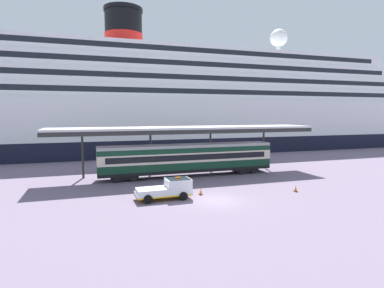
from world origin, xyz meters
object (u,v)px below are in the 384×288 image
cruise_ship (94,104)px  traffic_cone_mid (201,191)px  traffic_cone_near (296,188)px  train_carriage (188,158)px  service_truck (169,188)px

cruise_ship → traffic_cone_mid: 44.17m
cruise_ship → traffic_cone_near: bearing=-66.7°
train_carriage → traffic_cone_near: train_carriage is taller
service_truck → traffic_cone_mid: size_ratio=6.73×
service_truck → traffic_cone_mid: bearing=7.0°
train_carriage → traffic_cone_mid: size_ratio=28.82×
service_truck → traffic_cone_mid: 3.46m
cruise_ship → service_truck: cruise_ship is taller
train_carriage → traffic_cone_mid: train_carriage is taller
service_truck → traffic_cone_near: size_ratio=7.65×
train_carriage → traffic_cone_near: 14.01m
traffic_cone_mid → cruise_ship: bearing=102.4°
service_truck → cruise_ship: bearing=97.8°
cruise_ship → train_carriage: cruise_ship is taller
train_carriage → service_truck: (-4.95, -9.71, -1.32)m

